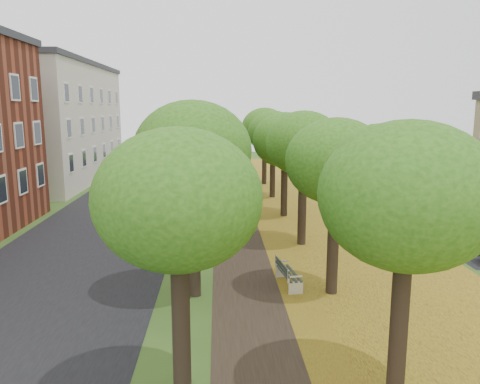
{
  "coord_description": "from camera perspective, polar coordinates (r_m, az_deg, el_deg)",
  "views": [
    {
      "loc": [
        -1.38,
        -9.47,
        6.45
      ],
      "look_at": [
        -0.33,
        12.37,
        2.5
      ],
      "focal_mm": 35.0,
      "sensor_mm": 36.0,
      "label": 1
    }
  ],
  "objects": [
    {
      "name": "car_red",
      "position": [
        28.15,
        23.43,
        -2.44
      ],
      "size": [
        4.38,
        3.04,
        1.37
      ],
      "primitive_type": "imported",
      "rotation": [
        0.0,
        0.0,
        1.14
      ],
      "color": "maroon",
      "rests_on": "ground"
    },
    {
      "name": "building_cream",
      "position": [
        45.27,
        -23.17,
        7.85
      ],
      "size": [
        10.3,
        20.3,
        10.4
      ],
      "color": "beige",
      "rests_on": "ground"
    },
    {
      "name": "car_white",
      "position": [
        33.78,
        19.31,
        -0.18
      ],
      "size": [
        5.13,
        2.88,
        1.35
      ],
      "primitive_type": "imported",
      "rotation": [
        0.0,
        0.0,
        1.71
      ],
      "color": "silver",
      "rests_on": "ground"
    },
    {
      "name": "car_grey",
      "position": [
        29.64,
        22.01,
        -1.7
      ],
      "size": [
        5.23,
        3.52,
        1.41
      ],
      "primitive_type": "imported",
      "rotation": [
        0.0,
        0.0,
        1.22
      ],
      "color": "#302F34",
      "rests_on": "ground"
    },
    {
      "name": "tree_row_west",
      "position": [
        24.55,
        -4.69,
        5.89
      ],
      "size": [
        3.7,
        33.7,
        6.21
      ],
      "color": "black",
      "rests_on": "ground"
    },
    {
      "name": "parking_lot",
      "position": [
        30.2,
        26.89,
        -3.22
      ],
      "size": [
        9.0,
        16.0,
        0.01
      ],
      "primitive_type": "cube",
      "color": "black",
      "rests_on": "ground"
    },
    {
      "name": "footpath",
      "position": [
        25.34,
        0.46,
        -4.5
      ],
      "size": [
        3.2,
        70.0,
        0.01
      ],
      "primitive_type": "cube",
      "color": "black",
      "rests_on": "ground"
    },
    {
      "name": "leaf_verge",
      "position": [
        26.1,
        11.51,
        -4.27
      ],
      "size": [
        7.5,
        70.0,
        0.01
      ],
      "primitive_type": "cube",
      "color": "#A8901F",
      "rests_on": "ground"
    },
    {
      "name": "street_asphalt",
      "position": [
        26.03,
        -16.31,
        -4.52
      ],
      "size": [
        8.0,
        70.0,
        0.01
      ],
      "primitive_type": "cube",
      "color": "black",
      "rests_on": "ground"
    },
    {
      "name": "bench",
      "position": [
        17.47,
        5.79,
        -9.87
      ],
      "size": [
        0.79,
        1.92,
        0.88
      ],
      "rotation": [
        0.0,
        0.0,
        1.7
      ],
      "color": "#2C372F",
      "rests_on": "ground"
    },
    {
      "name": "tree_row_east",
      "position": [
        24.86,
        6.5,
        5.91
      ],
      "size": [
        3.7,
        33.7,
        6.21
      ],
      "color": "black",
      "rests_on": "ground"
    }
  ]
}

